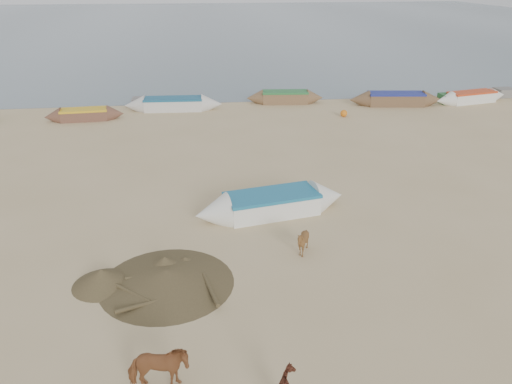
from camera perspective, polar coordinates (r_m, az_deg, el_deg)
ground at (r=15.55m, az=1.89°, el=-9.35°), size 140.00×140.00×0.00m
sea at (r=95.22m, az=-6.28°, el=18.68°), size 160.00×160.00×0.00m
cow_adult at (r=11.73m, az=-11.09°, el=-19.27°), size 1.39×0.65×1.16m
calf_front at (r=16.36m, az=5.36°, el=-5.68°), size 1.07×1.02×0.94m
near_canoe at (r=19.00m, az=1.82°, el=-1.34°), size 6.12×2.63×0.84m
debris_pile at (r=15.22m, az=-10.18°, el=-9.52°), size 4.22×4.22×0.47m
waterline_canoes at (r=34.08m, az=-2.05°, el=10.17°), size 57.03×4.85×0.91m
beach_clutter at (r=34.63m, az=3.32°, el=10.16°), size 43.35×5.23×0.64m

